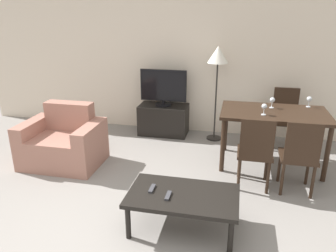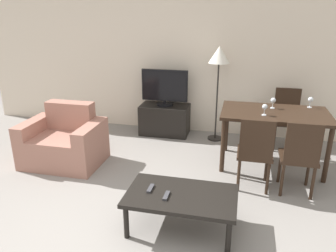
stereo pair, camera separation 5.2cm
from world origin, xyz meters
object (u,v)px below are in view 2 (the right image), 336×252
at_px(floor_lamp, 219,60).
at_px(coffee_table, 181,198).
at_px(remote_primary, 151,188).
at_px(dining_chair_near, 255,151).
at_px(dining_chair_near_right, 300,155).
at_px(wine_glass_right, 265,107).
at_px(dining_chair_far, 286,116).
at_px(wine_glass_left, 273,101).
at_px(tv_stand, 165,120).
at_px(tv, 165,88).
at_px(remote_secondary, 166,196).
at_px(dining_table, 274,118).
at_px(wine_glass_center, 311,100).
at_px(armchair, 64,143).

bearing_deg(floor_lamp, coffee_table, -92.36).
bearing_deg(remote_primary, dining_chair_near, 42.39).
bearing_deg(dining_chair_near_right, remote_primary, -148.45).
height_order(dining_chair_near, wine_glass_right, wine_glass_right).
bearing_deg(coffee_table, wine_glass_right, 62.01).
bearing_deg(dining_chair_far, wine_glass_left, -115.35).
xyz_separation_m(tv_stand, tv, (0.00, -0.00, 0.55)).
relative_size(coffee_table, dining_chair_near, 1.16).
bearing_deg(coffee_table, remote_primary, 176.88).
height_order(dining_chair_near, floor_lamp, floor_lamp).
height_order(dining_chair_near, remote_primary, dining_chair_near).
relative_size(dining_chair_near, floor_lamp, 0.60).
bearing_deg(dining_chair_near_right, remote_secondary, -142.35).
relative_size(tv_stand, remote_primary, 5.35).
relative_size(dining_table, wine_glass_center, 9.36).
relative_size(armchair, tv, 1.34).
xyz_separation_m(remote_primary, remote_secondary, (0.18, -0.09, 0.00)).
height_order(coffee_table, dining_chair_near_right, dining_chair_near_right).
bearing_deg(dining_chair_near, wine_glass_right, 80.28).
distance_m(tv_stand, tv, 0.55).
xyz_separation_m(tv, wine_glass_right, (1.53, -1.01, 0.06)).
bearing_deg(remote_secondary, dining_chair_near_right, 37.65).
bearing_deg(floor_lamp, remote_secondary, -95.22).
height_order(coffee_table, floor_lamp, floor_lamp).
relative_size(wine_glass_center, wine_glass_right, 1.00).
bearing_deg(wine_glass_left, dining_table, -80.47).
xyz_separation_m(armchair, coffee_table, (1.83, -1.07, 0.05)).
bearing_deg(remote_secondary, coffee_table, 30.77).
height_order(wine_glass_left, wine_glass_center, same).
xyz_separation_m(tv_stand, dining_chair_near_right, (1.92, -1.54, 0.24)).
relative_size(tv_stand, floor_lamp, 0.54).
relative_size(remote_secondary, wine_glass_center, 1.03).
distance_m(armchair, tv, 1.83).
distance_m(dining_chair_far, remote_secondary, 2.74).
bearing_deg(wine_glass_center, dining_chair_near_right, -102.39).
bearing_deg(dining_chair_far, dining_chair_near_right, -90.00).
bearing_deg(remote_secondary, wine_glass_right, 59.52).
bearing_deg(remote_primary, remote_secondary, -27.26).
bearing_deg(dining_table, tv_stand, 153.89).
distance_m(armchair, remote_secondary, 2.06).
distance_m(dining_chair_far, floor_lamp, 1.32).
bearing_deg(dining_table, armchair, -168.39).
distance_m(armchair, wine_glass_left, 2.88).
height_order(coffee_table, dining_table, dining_table).
bearing_deg(dining_chair_near, coffee_table, -126.54).
xyz_separation_m(dining_chair_near, wine_glass_right, (0.09, 0.53, 0.36)).
relative_size(dining_chair_near, wine_glass_center, 6.13).
xyz_separation_m(dining_chair_near, dining_chair_near_right, (0.48, 0.00, 0.00)).
xyz_separation_m(tv, dining_chair_near, (1.44, -1.54, -0.31)).
bearing_deg(dining_table, tv, 153.96).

